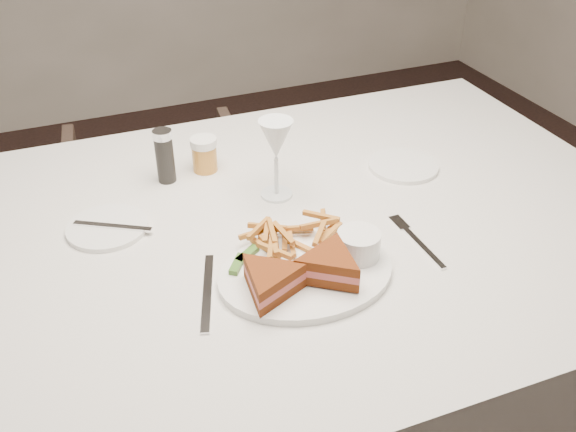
# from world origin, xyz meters

# --- Properties ---
(table) EXTENTS (1.59, 1.08, 0.75)m
(table) POSITION_xyz_m (0.33, 0.17, 0.38)
(table) COLOR silver
(table) RESTS_ON ground
(chair_far) EXTENTS (0.64, 0.60, 0.59)m
(chair_far) POSITION_xyz_m (0.23, 1.01, 0.30)
(chair_far) COLOR #443229
(chair_far) RESTS_ON ground
(table_setting) EXTENTS (0.83, 0.64, 0.18)m
(table_setting) POSITION_xyz_m (0.32, 0.10, 0.79)
(table_setting) COLOR white
(table_setting) RESTS_ON table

